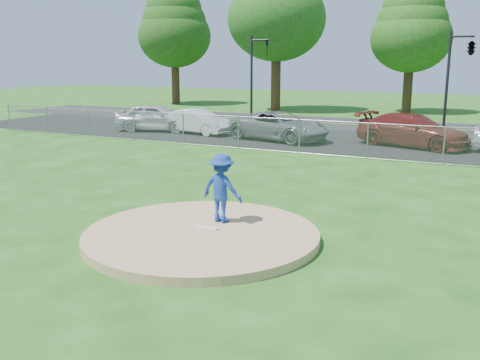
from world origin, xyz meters
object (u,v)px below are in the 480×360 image
object	(u,v)px
tree_center	(412,28)
pitcher	(222,188)
parked_car_gray	(279,126)
traffic_signal_left	(255,71)
parked_car_white	(198,121)
parked_car_silver	(156,117)
tree_left	(277,6)
traffic_cone	(239,132)
parked_car_darkred	(413,130)
tree_far_left	(174,27)
traffic_signal_center	(469,49)

from	to	relation	value
tree_center	pitcher	bearing A→B (deg)	-88.15
parked_car_gray	traffic_signal_left	bearing A→B (deg)	46.96
tree_center	parked_car_white	world-z (taller)	tree_center
parked_car_silver	parked_car_gray	world-z (taller)	parked_car_silver
traffic_signal_left	parked_car_white	distance (m)	6.91
tree_left	traffic_cone	size ratio (longest dim) A/B	17.41
pitcher	parked_car_darkred	distance (m)	15.45
tree_far_left	parked_car_darkred	distance (m)	30.11
tree_center	parked_car_white	xyz separation A→B (m)	(-8.36, -18.35, -5.78)
tree_far_left	parked_car_white	world-z (taller)	tree_far_left
parked_car_silver	parked_car_gray	xyz separation A→B (m)	(7.82, -0.23, -0.06)
pitcher	parked_car_darkred	world-z (taller)	pitcher
traffic_signal_center	parked_car_white	bearing A→B (deg)	-154.52
tree_far_left	pitcher	size ratio (longest dim) A/B	6.43
tree_far_left	parked_car_silver	world-z (taller)	tree_far_left
traffic_signal_left	traffic_cone	distance (m)	8.03
tree_center	traffic_cone	xyz separation A→B (m)	(-5.39, -19.06, -6.10)
traffic_cone	parked_car_silver	bearing A→B (deg)	173.92
parked_car_gray	parked_car_darkred	distance (m)	6.53
traffic_signal_left	traffic_cone	size ratio (longest dim) A/B	7.78
pitcher	traffic_cone	xyz separation A→B (m)	(-6.46, 14.06, -0.67)
tree_left	parked_car_white	size ratio (longest dim) A/B	3.03
traffic_signal_center	parked_car_silver	world-z (taller)	traffic_signal_center
tree_center	traffic_signal_left	xyz separation A→B (m)	(-7.76, -12.00, -3.11)
traffic_signal_left	parked_car_gray	world-z (taller)	traffic_signal_left
parked_car_gray	parked_car_darkred	world-z (taller)	parked_car_darkred
tree_far_left	tree_center	world-z (taller)	tree_far_left
traffic_cone	parked_car_gray	bearing A→B (deg)	10.21
pitcher	parked_car_darkred	bearing A→B (deg)	-91.30
parked_car_darkred	parked_car_gray	bearing A→B (deg)	114.54
parked_car_white	parked_car_gray	xyz separation A→B (m)	(5.06, -0.34, 0.05)
tree_left	traffic_cone	world-z (taller)	tree_left
traffic_signal_center	parked_car_darkred	distance (m)	7.19
parked_car_white	traffic_cone	bearing A→B (deg)	-93.45
tree_far_left	pitcher	xyz separation A→B (m)	(22.07, -32.13, -6.02)
parked_car_silver	parked_car_darkred	distance (m)	14.30
tree_far_left	tree_left	distance (m)	11.24
traffic_signal_center	parked_car_gray	size ratio (longest dim) A/B	1.06
tree_left	pitcher	size ratio (longest dim) A/B	7.50
tree_left	traffic_cone	bearing A→B (deg)	-73.99
traffic_signal_left	traffic_signal_center	world-z (taller)	same
tree_center	tree_far_left	bearing A→B (deg)	-177.27
traffic_signal_center	pitcher	world-z (taller)	traffic_signal_center
tree_center	parked_car_gray	distance (m)	19.82
traffic_signal_center	parked_car_darkred	xyz separation A→B (m)	(-1.79, -5.82, -3.82)
traffic_cone	pitcher	bearing A→B (deg)	-65.33
tree_left	pitcher	distance (m)	32.90
tree_center	traffic_signal_center	size ratio (longest dim) A/B	1.76
tree_left	traffic_signal_center	distance (m)	17.84
parked_car_darkred	traffic_signal_center	bearing A→B (deg)	-0.19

